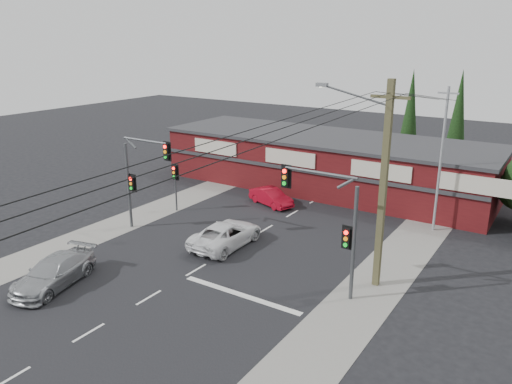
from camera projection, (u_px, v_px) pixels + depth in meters
The scene contains 18 objects.
ground at pixel (203, 266), 26.73m from camera, with size 120.00×120.00×0.00m, color black.
road_strip at pixel (254, 236), 30.73m from camera, with size 14.00×70.00×0.01m, color black.
verge_left at pixel (153, 211), 35.14m from camera, with size 3.00×70.00×0.02m, color gray.
verge_right at pixel (389, 269), 26.31m from camera, with size 3.00×70.00×0.02m, color gray.
stop_line at pixel (241, 295), 23.70m from camera, with size 6.50×0.35×0.01m, color silver.
white_suv at pixel (226, 234), 29.14m from camera, with size 2.37×5.13×1.43m, color white.
silver_suv at pixel (54, 273), 24.41m from camera, with size 1.98×4.87×1.41m, color #A5A7AA.
red_sedan at pixel (271, 197), 36.24m from camera, with size 1.30×3.74×1.23m, color #9E091A.
lane_dashes at pixel (196, 270), 26.24m from camera, with size 0.12×36.39×0.01m.
shop_building at pixel (325, 161), 40.22m from camera, with size 27.30×8.40×4.22m.
conifer_near at pixel (410, 114), 42.51m from camera, with size 1.80×1.80×9.25m.
conifer_far at pixel (458, 114), 42.29m from camera, with size 1.80×1.80×9.25m.
traffic_mast_left at pixel (140, 170), 30.50m from camera, with size 3.77×0.27×5.97m.
traffic_mast_right at pixel (332, 215), 22.79m from camera, with size 3.96×0.27×5.97m.
pedestal_signal at pixel (175, 178), 34.56m from camera, with size 0.55×0.27×3.38m.
utility_pole at pixel (381, 180), 23.17m from camera, with size 4.38×0.59×10.00m.
steel_pole at pixel (441, 158), 30.27m from camera, with size 1.20×0.16×9.00m.
power_lines at pixel (339, 116), 17.66m from camera, with size 2.01×29.00×1.22m.
Camera 1 is at (15.61, -18.88, 11.73)m, focal length 35.00 mm.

